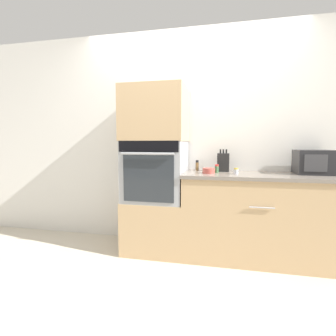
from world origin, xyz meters
The scene contains 12 objects.
ground_plane centered at (0.00, 0.00, 0.00)m, with size 12.00×12.00×0.00m, color beige.
wall_back centered at (0.00, 0.63, 1.25)m, with size 8.00×0.05×2.50m.
oven_cabinet_base centered at (-0.33, 0.30, 0.28)m, with size 0.66×0.60×0.57m.
wall_oven centered at (-0.33, 0.30, 0.89)m, with size 0.63×0.64×0.65m.
oven_cabinet_upper centered at (-0.33, 0.30, 1.50)m, with size 0.66×0.60×0.57m.
counter_unit centered at (0.74, 0.30, 0.44)m, with size 1.51×0.63×0.88m.
microwave centered at (1.27, 0.40, 1.00)m, with size 0.33×0.31×0.24m.
knife_block centered at (0.39, 0.48, 0.98)m, with size 0.13×0.13×0.24m.
bowl centered at (0.25, 0.24, 0.91)m, with size 0.13×0.13×0.06m.
condiment_jar_near centered at (0.52, 0.23, 0.91)m, with size 0.04×0.04×0.06m.
condiment_jar_mid centered at (0.33, 0.31, 0.92)m, with size 0.04×0.04×0.09m.
condiment_jar_far centered at (0.10, 0.52, 0.94)m, with size 0.04×0.04×0.12m.
Camera 1 is at (0.42, -2.46, 1.18)m, focal length 28.00 mm.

